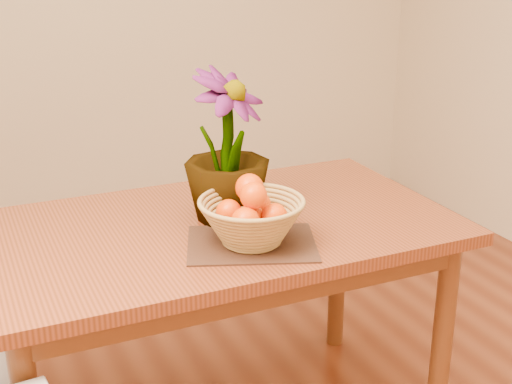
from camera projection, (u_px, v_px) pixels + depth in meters
name	position (u px, v px, depth m)	size (l,w,h in m)	color
table	(218.00, 250.00, 2.16)	(1.40, 0.80, 0.75)	brown
placemat	(252.00, 244.00, 1.98)	(0.35, 0.27, 0.01)	#3C2215
wicker_basket	(252.00, 223.00, 1.96)	(0.30, 0.30, 0.12)	#A58144
orange_pile	(251.00, 207.00, 1.94)	(0.17, 0.18, 0.14)	red
potted_plant	(227.00, 147.00, 2.08)	(0.25, 0.25, 0.45)	#184112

